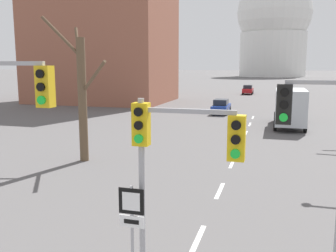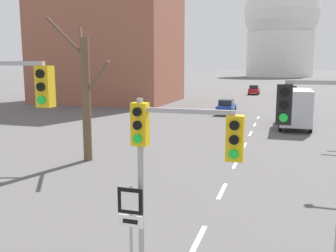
% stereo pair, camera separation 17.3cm
% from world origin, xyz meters
% --- Properties ---
extents(lane_stripe_1, '(0.16, 2.00, 0.01)m').
position_xyz_m(lane_stripe_1, '(0.00, 7.09, 0.00)').
color(lane_stripe_1, silver).
rests_on(lane_stripe_1, ground_plane).
extents(lane_stripe_2, '(0.16, 2.00, 0.01)m').
position_xyz_m(lane_stripe_2, '(0.00, 11.59, 0.00)').
color(lane_stripe_2, silver).
rests_on(lane_stripe_2, ground_plane).
extents(lane_stripe_3, '(0.16, 2.00, 0.01)m').
position_xyz_m(lane_stripe_3, '(0.00, 16.09, 0.00)').
color(lane_stripe_3, silver).
rests_on(lane_stripe_3, ground_plane).
extents(lane_stripe_4, '(0.16, 2.00, 0.01)m').
position_xyz_m(lane_stripe_4, '(0.00, 20.59, 0.00)').
color(lane_stripe_4, silver).
rests_on(lane_stripe_4, ground_plane).
extents(lane_stripe_5, '(0.16, 2.00, 0.01)m').
position_xyz_m(lane_stripe_5, '(0.00, 25.09, 0.00)').
color(lane_stripe_5, silver).
rests_on(lane_stripe_5, ground_plane).
extents(lane_stripe_6, '(0.16, 2.00, 0.01)m').
position_xyz_m(lane_stripe_6, '(0.00, 29.59, 0.00)').
color(lane_stripe_6, silver).
rests_on(lane_stripe_6, ground_plane).
extents(lane_stripe_7, '(0.16, 2.00, 0.01)m').
position_xyz_m(lane_stripe_7, '(0.00, 34.09, 0.00)').
color(lane_stripe_7, silver).
rests_on(lane_stripe_7, ground_plane).
extents(traffic_signal_centre_tall, '(2.47, 0.34, 4.31)m').
position_xyz_m(traffic_signal_centre_tall, '(-0.08, 4.76, 3.26)').
color(traffic_signal_centre_tall, '#9E9EA3').
rests_on(traffic_signal_centre_tall, ground_plane).
extents(traffic_signal_near_left, '(2.12, 0.34, 5.32)m').
position_xyz_m(traffic_signal_near_left, '(-4.28, 4.55, 4.04)').
color(traffic_signal_near_left, '#9E9EA3').
rests_on(traffic_signal_near_left, ground_plane).
extents(traffic_signal_near_right, '(1.75, 0.34, 4.88)m').
position_xyz_m(traffic_signal_near_right, '(3.11, 6.37, 3.69)').
color(traffic_signal_near_right, '#9E9EA3').
rests_on(traffic_signal_near_right, ground_plane).
extents(route_sign_post, '(0.60, 0.08, 2.36)m').
position_xyz_m(route_sign_post, '(-1.01, 4.50, 1.60)').
color(route_sign_post, '#9E9EA3').
rests_on(route_sign_post, ground_plane).
extents(sedan_near_left, '(1.78, 4.37, 1.63)m').
position_xyz_m(sedan_near_left, '(-2.66, 64.30, 0.83)').
color(sedan_near_left, maroon).
rests_on(sedan_near_left, ground_plane).
extents(sedan_near_right, '(1.85, 4.02, 1.58)m').
position_xyz_m(sedan_near_right, '(3.63, 64.59, 0.82)').
color(sedan_near_right, '#B7B7BC').
rests_on(sedan_near_right, ground_plane).
extents(sedan_mid_centre, '(1.68, 4.09, 1.54)m').
position_xyz_m(sedan_mid_centre, '(-3.40, 36.06, 0.79)').
color(sedan_mid_centre, navy).
rests_on(sedan_mid_centre, ground_plane).
extents(delivery_truck, '(2.44, 7.20, 3.14)m').
position_xyz_m(delivery_truck, '(3.20, 29.10, 1.70)').
color(delivery_truck, '#333842').
rests_on(delivery_truck, ground_plane).
extents(bare_tree_left_near, '(3.63, 2.55, 7.48)m').
position_xyz_m(bare_tree_left_near, '(-7.68, 14.48, 3.54)').
color(bare_tree_left_near, brown).
rests_on(bare_tree_left_near, ground_plane).
extents(capitol_dome, '(32.63, 32.63, 46.10)m').
position_xyz_m(capitol_dome, '(0.00, 176.15, 22.45)').
color(capitol_dome, silver).
rests_on(capitol_dome, ground_plane).
extents(apartment_block_left, '(18.00, 14.00, 19.68)m').
position_xyz_m(apartment_block_left, '(-21.27, 45.56, 9.84)').
color(apartment_block_left, '#935642').
rests_on(apartment_block_left, ground_plane).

